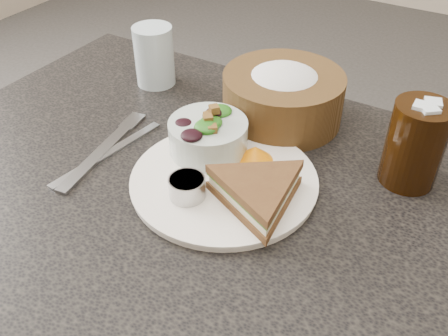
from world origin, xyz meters
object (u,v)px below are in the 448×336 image
salad_bowl (208,131)px  dining_table (212,336)px  cola_glass (416,141)px  bread_basket (283,90)px  dinner_plate (224,181)px  dressing_ramekin (187,188)px  water_glass (154,56)px  sandwich (258,193)px

salad_bowl → dining_table: bearing=-58.8°
cola_glass → bread_basket: bearing=166.7°
dinner_plate → dressing_ramekin: (-0.02, -0.06, 0.02)m
water_glass → sandwich: bearing=-33.1°
sandwich → salad_bowl: bearing=174.6°
salad_bowl → cola_glass: bearing=19.9°
dining_table → bread_basket: 0.49m
dining_table → water_glass: (-0.26, 0.22, 0.43)m
sandwich → bread_basket: bearing=132.6°
dressing_ramekin → cola_glass: size_ratio=0.37×
salad_bowl → bread_basket: bearing=72.2°
salad_bowl → bread_basket: 0.17m
salad_bowl → cola_glass: cola_glass is taller
dressing_ramekin → water_glass: water_glass is taller
dining_table → sandwich: size_ratio=6.27×
dining_table → dinner_plate: 0.38m
dressing_ramekin → dinner_plate: bearing=69.1°
dining_table → dressing_ramekin: size_ratio=19.45×
sandwich → dressing_ramekin: bearing=-134.6°
dining_table → bread_basket: size_ratio=4.88×
sandwich → water_glass: water_glass is taller
sandwich → bread_basket: size_ratio=0.78×
cola_glass → water_glass: cola_glass is taller
salad_bowl → water_glass: bearing=145.1°
dining_table → dressing_ramekin: 0.40m
dinner_plate → cola_glass: 0.28m
bread_basket → cola_glass: bearing=-13.3°
dinner_plate → dressing_ramekin: 0.07m
bread_basket → water_glass: (-0.27, -0.01, -0.00)m
water_glass → salad_bowl: bearing=-34.9°
bread_basket → cola_glass: cola_glass is taller
dinner_plate → sandwich: bearing=-20.3°
sandwich → water_glass: 0.41m
sandwich → dressing_ramekin: sandwich is taller
dining_table → salad_bowl: size_ratio=8.19×
cola_glass → salad_bowl: bearing=-160.1°
dinner_plate → salad_bowl: (-0.06, 0.05, 0.04)m
sandwich → cola_glass: bearing=72.5°
salad_bowl → water_glass: size_ratio=1.08×
dining_table → water_glass: water_glass is taller
dining_table → cola_glass: cola_glass is taller
dining_table → dressing_ramekin: (-0.01, -0.04, 0.40)m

